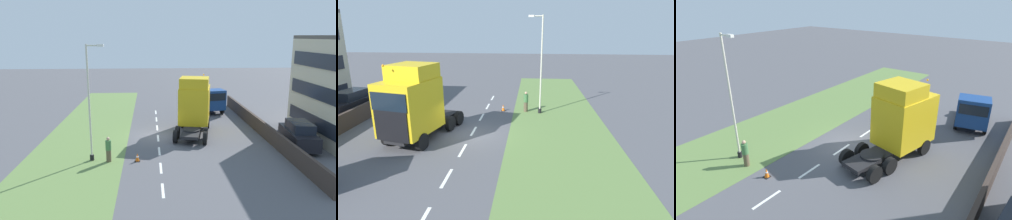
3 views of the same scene
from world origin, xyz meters
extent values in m
plane|color=#515156|center=(0.00, 0.00, 0.00)|extent=(120.00, 120.00, 0.00)
cube|color=#607F42|center=(-6.00, 0.00, 0.01)|extent=(7.00, 44.00, 0.01)
cube|color=white|center=(0.00, -7.10, 0.00)|extent=(0.16, 1.80, 0.00)
cube|color=white|center=(0.00, -3.90, 0.00)|extent=(0.16, 1.80, 0.00)
cube|color=white|center=(0.00, -0.70, 0.00)|extent=(0.16, 1.80, 0.00)
cube|color=white|center=(0.00, 2.50, 0.00)|extent=(0.16, 1.80, 0.00)
cube|color=white|center=(0.00, 5.70, 0.00)|extent=(0.16, 1.80, 0.00)
cube|color=white|center=(0.00, 8.90, 0.00)|extent=(0.16, 1.80, 0.00)
cube|color=#382D28|center=(9.00, 0.00, 0.64)|extent=(0.25, 24.00, 1.28)
cube|color=black|center=(3.05, 0.16, 0.67)|extent=(2.80, 6.69, 0.24)
cube|color=gold|center=(3.37, 1.60, 2.39)|extent=(3.29, 4.07, 3.21)
cube|color=black|center=(3.77, 3.38, 1.68)|extent=(2.15, 0.53, 1.79)
cube|color=black|center=(3.77, 3.38, 3.09)|extent=(2.27, 0.56, 1.03)
cube|color=gold|center=(3.26, 1.07, 4.44)|extent=(2.89, 2.81, 0.90)
sphere|color=orange|center=(4.30, 2.50, 4.96)|extent=(0.14, 0.14, 0.14)
cylinder|color=black|center=(2.73, -1.28, 0.85)|extent=(1.69, 1.69, 0.12)
cylinder|color=black|center=(2.39, 2.65, 0.52)|extent=(0.54, 1.08, 1.04)
cylinder|color=black|center=(4.71, 2.14, 0.52)|extent=(0.54, 1.08, 1.04)
cylinder|color=black|center=(1.65, -0.70, 0.52)|extent=(0.54, 1.08, 1.04)
cylinder|color=black|center=(3.96, -1.21, 0.52)|extent=(0.54, 1.08, 1.04)
cylinder|color=black|center=(1.36, -1.98, 0.52)|extent=(0.54, 1.08, 1.04)
cylinder|color=black|center=(3.68, -2.49, 0.52)|extent=(0.54, 1.08, 1.04)
cube|color=navy|center=(6.27, 7.53, 1.66)|extent=(2.58, 2.21, 2.16)
cube|color=black|center=(6.46, 6.64, 2.09)|extent=(1.95, 0.45, 0.78)
cube|color=#4C4742|center=(5.74, 10.02, 0.49)|extent=(2.90, 3.71, 0.18)
cube|color=#4C4742|center=(6.07, 8.45, 1.33)|extent=(2.23, 0.57, 1.51)
cylinder|color=black|center=(7.30, 7.75, 0.40)|extent=(0.40, 0.83, 0.80)
cylinder|color=black|center=(5.24, 7.31, 0.40)|extent=(0.40, 0.83, 0.80)
cylinder|color=black|center=(6.66, 10.74, 0.40)|extent=(0.40, 0.83, 0.80)
cylinder|color=black|center=(4.61, 10.30, 0.40)|extent=(0.40, 0.83, 0.80)
cylinder|color=black|center=(-4.71, -5.48, 0.20)|extent=(0.28, 0.28, 0.40)
cylinder|color=beige|center=(-4.71, -5.48, 3.97)|extent=(0.13, 0.13, 7.93)
cylinder|color=beige|center=(-4.26, -5.48, 7.83)|extent=(0.90, 0.09, 0.09)
cube|color=silver|center=(-3.81, -5.48, 7.83)|extent=(0.44, 0.20, 0.16)
cylinder|color=brown|center=(-3.52, -5.80, 0.43)|extent=(0.34, 0.34, 0.85)
cylinder|color=#3F723F|center=(-3.52, -5.80, 1.19)|extent=(0.39, 0.39, 0.67)
sphere|color=tan|center=(-3.52, -5.80, 1.64)|extent=(0.23, 0.23, 0.23)
cube|color=black|center=(-1.57, -5.83, 0.01)|extent=(0.36, 0.36, 0.03)
cone|color=orange|center=(-1.57, -5.83, 0.31)|extent=(0.28, 0.28, 0.55)
cylinder|color=white|center=(-1.57, -5.83, 0.33)|extent=(0.17, 0.17, 0.07)
camera|label=1|loc=(-0.67, -27.11, 8.44)|focal=35.00mm
camera|label=2|loc=(-4.00, 17.45, 7.04)|focal=30.00mm
camera|label=3|loc=(10.24, -14.07, 9.80)|focal=30.00mm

